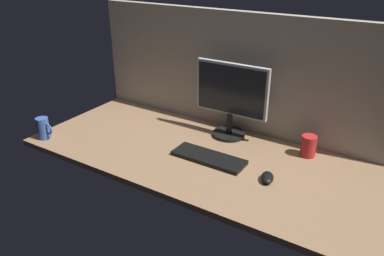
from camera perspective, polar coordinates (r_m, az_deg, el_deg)
The scene contains 7 objects.
ground_plane at distance 194.31cm, azimuth 1.60°, elevation -4.09°, with size 180.00×80.00×3.00cm, color #8C6B4C.
cubicle_wall_back at distance 211.68cm, azimuth 6.93°, elevation 8.32°, with size 180.00×5.00×65.39cm.
monitor at distance 203.26cm, azimuth 5.90°, elevation 4.66°, with size 41.08×18.00×41.02cm.
keyboard at distance 186.99cm, azimuth 2.52°, elevation -4.48°, with size 37.00×13.00×2.00cm, color black.
mouse at distance 173.48cm, azimuth 11.29°, elevation -7.32°, with size 5.60×9.60×3.40cm, color black.
mug_ceramic_blue at distance 220.33cm, azimuth -21.47°, elevation -0.05°, with size 10.54×6.59×12.01cm.
mug_red_plastic at distance 196.71cm, azimuth 17.14°, elevation -2.60°, with size 7.48×7.48×10.96cm.
Camera 1 is at (85.16, -146.47, 93.63)cm, focal length 35.40 mm.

